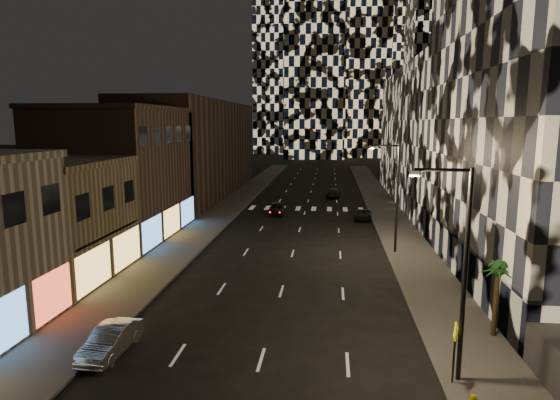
% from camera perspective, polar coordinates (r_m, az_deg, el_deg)
% --- Properties ---
extents(sidewalk_left, '(4.00, 120.00, 0.15)m').
position_cam_1_polar(sidewalk_left, '(61.43, -6.17, -0.79)').
color(sidewalk_left, '#47443F').
rests_on(sidewalk_left, ground).
extents(sidewalk_right, '(4.00, 120.00, 0.15)m').
position_cam_1_polar(sidewalk_right, '(60.42, 12.70, -1.14)').
color(sidewalk_right, '#47443F').
rests_on(sidewalk_right, ground).
extents(curb_left, '(0.20, 120.00, 0.15)m').
position_cam_1_polar(curb_left, '(61.02, -4.25, -0.83)').
color(curb_left, '#4C4C47').
rests_on(curb_left, ground).
extents(curb_right, '(0.20, 120.00, 0.15)m').
position_cam_1_polar(curb_right, '(60.22, 10.71, -1.11)').
color(curb_right, '#4C4C47').
rests_on(curb_right, ground).
extents(retail_tan, '(10.00, 10.00, 8.00)m').
position_cam_1_polar(retail_tan, '(36.78, -27.04, -2.44)').
color(retail_tan, olive).
rests_on(retail_tan, ground).
extents(retail_brown, '(10.00, 15.00, 12.00)m').
position_cam_1_polar(retail_brown, '(47.29, -18.97, 2.95)').
color(retail_brown, brown).
rests_on(retail_brown, ground).
extents(retail_filler_left, '(10.00, 40.00, 14.00)m').
position_cam_1_polar(retail_filler_left, '(72.00, -10.04, 6.16)').
color(retail_filler_left, brown).
rests_on(retail_filler_left, ground).
extents(midrise_base, '(0.60, 25.00, 3.00)m').
position_cam_1_polar(midrise_base, '(36.03, 20.95, -6.35)').
color(midrise_base, '#383838').
rests_on(midrise_base, ground).
extents(midrise_filler_right, '(16.00, 40.00, 18.00)m').
position_cam_1_polar(midrise_filler_right, '(68.20, 20.75, 7.21)').
color(midrise_filler_right, '#232326').
rests_on(midrise_filler_right, ground).
extents(tower_center_low, '(18.00, 18.00, 95.00)m').
position_cam_1_polar(tower_center_low, '(153.55, 4.50, 23.17)').
color(tower_center_low, black).
rests_on(tower_center_low, ground).
extents(streetlight_near, '(2.55, 0.25, 9.00)m').
position_cam_1_polar(streetlight_near, '(20.52, 21.04, -6.91)').
color(streetlight_near, black).
rests_on(streetlight_near, sidewalk_right).
extents(streetlight_far, '(2.55, 0.25, 9.00)m').
position_cam_1_polar(streetlight_far, '(39.78, 13.79, 1.12)').
color(streetlight_far, black).
rests_on(streetlight_far, sidewalk_right).
extents(car_silver_parked, '(1.63, 4.15, 1.34)m').
position_cam_1_polar(car_silver_parked, '(24.57, -19.94, -15.78)').
color(car_silver_parked, '#A09FA4').
rests_on(car_silver_parked, ground).
extents(car_dark_midlane, '(1.92, 4.44, 1.49)m').
position_cam_1_polar(car_dark_midlane, '(56.07, -0.38, -1.02)').
color(car_dark_midlane, black).
rests_on(car_dark_midlane, ground).
extents(car_dark_oncoming, '(2.13, 4.69, 1.33)m').
position_cam_1_polar(car_dark_oncoming, '(69.48, 6.50, 0.88)').
color(car_dark_oncoming, black).
rests_on(car_dark_oncoming, ground).
extents(car_dark_rightlane, '(2.19, 4.17, 1.12)m').
position_cam_1_polar(car_dark_rightlane, '(53.91, 10.10, -1.79)').
color(car_dark_rightlane, black).
rests_on(car_dark_rightlane, ground).
extents(ped_sign, '(0.40, 0.84, 2.69)m').
position_cam_1_polar(ped_sign, '(21.41, 20.54, -15.85)').
color(ped_sign, black).
rests_on(ped_sign, sidewalk_right).
extents(palm_tree, '(1.97, 2.00, 3.91)m').
position_cam_1_polar(palm_tree, '(26.11, 25.02, -8.24)').
color(palm_tree, '#47331E').
rests_on(palm_tree, sidewalk_right).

